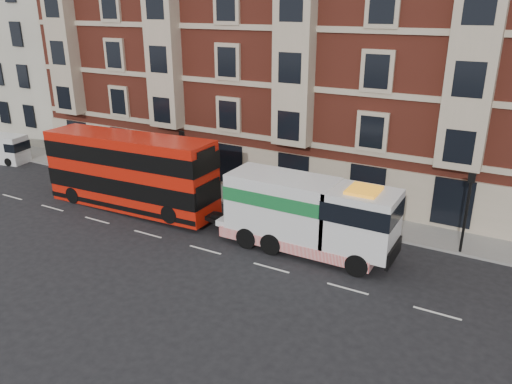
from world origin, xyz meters
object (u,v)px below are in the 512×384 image
tow_truck (305,214)px  box_van (1,148)px  pedestrian (108,163)px  double_decker_bus (130,171)px

tow_truck → box_van: (-28.62, 2.45, -0.98)m
pedestrian → box_van: bearing=-169.2°
box_van → pedestrian: box_van is taller
pedestrian → tow_truck: bearing=-10.6°
tow_truck → pedestrian: (-18.11, 4.06, -1.08)m
double_decker_bus → tow_truck: 12.07m
double_decker_bus → box_van: size_ratio=2.56×
double_decker_bus → tow_truck: (12.06, 0.00, -0.45)m
double_decker_bus → box_van: bearing=171.6°
tow_truck → box_van: tow_truck is taller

